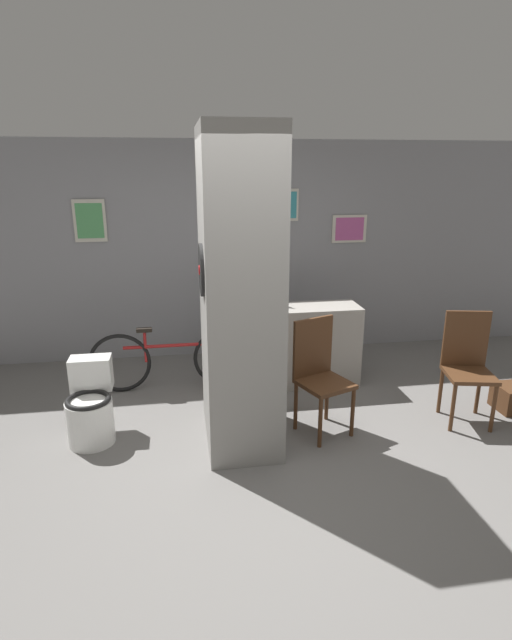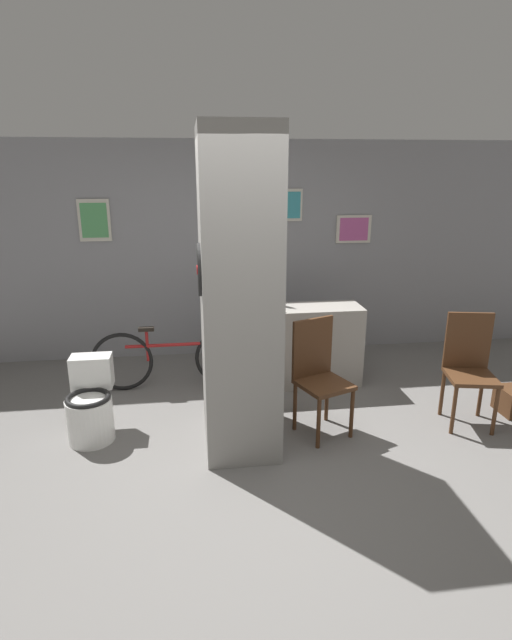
{
  "view_description": "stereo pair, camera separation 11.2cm",
  "coord_description": "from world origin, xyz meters",
  "px_view_note": "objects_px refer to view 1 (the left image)",
  "views": [
    {
      "loc": [
        -0.64,
        -3.41,
        2.3
      ],
      "look_at": [
        0.05,
        0.89,
        0.95
      ],
      "focal_mm": 28.0,
      "sensor_mm": 36.0,
      "label": 1
    },
    {
      "loc": [
        -0.53,
        -3.43,
        2.3
      ],
      "look_at": [
        0.05,
        0.89,
        0.95
      ],
      "focal_mm": 28.0,
      "sensor_mm": 36.0,
      "label": 2
    }
  ],
  "objects_px": {
    "toilet": "(90,408)",
    "bottle_tall": "(280,297)",
    "chair_by_doorway": "(467,363)",
    "bicycle": "(173,359)",
    "chair_near_pillar": "(319,371)"
  },
  "relations": [
    {
      "from": "chair_by_doorway",
      "to": "bottle_tall",
      "type": "xyz_separation_m",
      "value": [
        -1.54,
        1.11,
        0.41
      ]
    },
    {
      "from": "chair_by_doorway",
      "to": "bicycle",
      "type": "height_order",
      "value": "chair_by_doorway"
    },
    {
      "from": "toilet",
      "to": "chair_near_pillar",
      "type": "bearing_deg",
      "value": -3.97
    },
    {
      "from": "chair_by_doorway",
      "to": "toilet",
      "type": "bearing_deg",
      "value": -170.88
    },
    {
      "from": "chair_near_pillar",
      "to": "chair_by_doorway",
      "type": "distance_m",
      "value": 1.41
    },
    {
      "from": "toilet",
      "to": "bottle_tall",
      "type": "bearing_deg",
      "value": 27.12
    },
    {
      "from": "toilet",
      "to": "bicycle",
      "type": "bearing_deg",
      "value": 53.28
    },
    {
      "from": "toilet",
      "to": "bottle_tall",
      "type": "distance_m",
      "value": 2.2
    },
    {
      "from": "bicycle",
      "to": "chair_by_doorway",
      "type": "bearing_deg",
      "value": -22.19
    },
    {
      "from": "toilet",
      "to": "bicycle",
      "type": "distance_m",
      "value": 1.18
    },
    {
      "from": "toilet",
      "to": "bicycle",
      "type": "height_order",
      "value": "bicycle"
    },
    {
      "from": "chair_near_pillar",
      "to": "bottle_tall",
      "type": "xyz_separation_m",
      "value": [
        -0.13,
        1.09,
        0.41
      ]
    },
    {
      "from": "toilet",
      "to": "chair_by_doorway",
      "type": "bearing_deg",
      "value": -2.61
    },
    {
      "from": "toilet",
      "to": "bottle_tall",
      "type": "relative_size",
      "value": 2.55
    },
    {
      "from": "toilet",
      "to": "chair_near_pillar",
      "type": "xyz_separation_m",
      "value": [
        2.0,
        -0.14,
        0.27
      ]
    }
  ]
}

